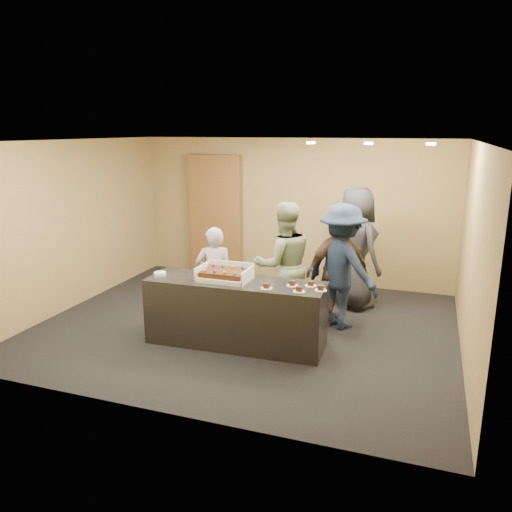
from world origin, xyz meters
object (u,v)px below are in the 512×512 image
person_dark_suit (356,248)px  sheet_cake (224,273)px  person_server_grey (215,277)px  person_navy_man (342,266)px  storage_cabinet (215,216)px  plate_stack (160,274)px  person_brown_extra (337,270)px  serving_counter (236,313)px  person_sage_man (284,265)px  cake_box (225,276)px

person_dark_suit → sheet_cake: bearing=97.7°
person_server_grey → person_navy_man: person_navy_man is taller
storage_cabinet → person_server_grey: bearing=-66.6°
plate_stack → person_server_grey: (0.54, 0.63, -0.17)m
person_navy_man → person_brown_extra: 0.13m
storage_cabinet → serving_counter: bearing=-61.9°
person_server_grey → person_dark_suit: bearing=-163.9°
storage_cabinet → person_navy_man: 3.47m
person_server_grey → person_sage_man: size_ratio=0.81×
person_navy_man → person_brown_extra: size_ratio=1.09×
serving_counter → person_navy_man: 1.72m
sheet_cake → person_brown_extra: person_brown_extra is taller
sheet_cake → person_navy_man: (1.38, 1.11, -0.08)m
person_sage_man → person_navy_man: person_sage_man is taller
person_sage_man → person_brown_extra: bearing=168.6°
sheet_cake → person_navy_man: person_navy_man is taller
plate_stack → person_navy_man: size_ratio=0.09×
person_server_grey → person_navy_man: bearing=174.5°
person_sage_man → person_brown_extra: (0.74, 0.28, -0.08)m
cake_box → serving_counter: bearing=-9.4°
cake_box → sheet_cake: cake_box is taller
sheet_cake → person_server_grey: bearing=125.7°
plate_stack → person_brown_extra: bearing=29.7°
plate_stack → person_sage_man: person_sage_man is taller
serving_counter → person_sage_man: size_ratio=1.29×
serving_counter → person_sage_man: 1.10m
cake_box → person_server_grey: (-0.39, 0.52, -0.20)m
person_brown_extra → person_dark_suit: person_dark_suit is taller
person_server_grey → person_sage_man: bearing=177.7°
serving_counter → cake_box: cake_box is taller
plate_stack → person_sage_man: (1.49, 0.99, 0.01)m
plate_stack → person_server_grey: size_ratio=0.11×
person_navy_man → plate_stack: bearing=55.4°
person_dark_suit → person_navy_man: bearing=129.2°
storage_cabinet → person_navy_man: bearing=-34.3°
plate_stack → person_server_grey: bearing=49.1°
cake_box → person_sage_man: person_sage_man is taller
sheet_cake → person_dark_suit: (1.43, 2.05, -0.01)m
plate_stack → person_sage_man: size_ratio=0.09×
plate_stack → person_dark_suit: bearing=42.1°
cake_box → person_dark_suit: person_dark_suit is taller
cake_box → person_navy_man: bearing=38.3°
storage_cabinet → person_server_grey: 2.79m
storage_cabinet → person_navy_man: (2.86, -1.95, -0.27)m
cake_box → person_sage_man: size_ratio=0.37×
person_server_grey → person_dark_suit: (1.82, 1.51, 0.24)m
serving_counter → person_server_grey: size_ratio=1.60×
person_sage_man → person_dark_suit: person_dark_suit is taller
person_server_grey → serving_counter: bearing=111.6°
person_navy_man → person_brown_extra: (-0.08, 0.07, -0.08)m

